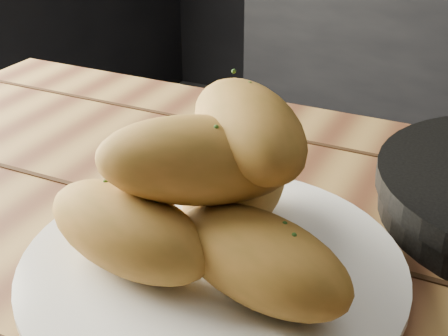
{
  "coord_description": "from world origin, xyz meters",
  "views": [
    {
      "loc": [
        -0.52,
        -0.56,
        1.06
      ],
      "look_at": [
        -0.71,
        -0.19,
        0.84
      ],
      "focal_mm": 50.0,
      "sensor_mm": 36.0,
      "label": 1
    }
  ],
  "objects": [
    {
      "name": "bread_rolls",
      "position": [
        -0.71,
        -0.2,
        0.83
      ],
      "size": [
        0.26,
        0.21,
        0.14
      ],
      "color": "#AF7530",
      "rests_on": "plate"
    },
    {
      "name": "plate",
      "position": [
        -0.71,
        -0.21,
        0.76
      ],
      "size": [
        0.3,
        0.3,
        0.02
      ],
      "color": "white",
      "rests_on": "table"
    }
  ]
}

